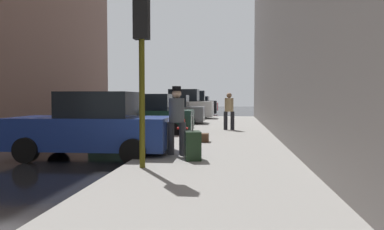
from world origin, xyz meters
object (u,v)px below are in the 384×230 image
parked_blue_sedan (93,127)px  parked_black_suv (191,105)px  traffic_light (142,44)px  parked_red_hatchback (198,105)px  pedestrian_with_beanie (177,117)px  duffel_bag (204,138)px  rolling_suitcase (193,145)px  parked_dark_green_sedan (144,116)px  parked_white_van (182,106)px  parked_gray_coupe (169,111)px  pedestrian_in_tan_coat (229,109)px  fire_hydrant (182,127)px

parked_blue_sedan → parked_black_suv: bearing=90.0°
traffic_light → parked_blue_sedan: bearing=132.8°
parked_red_hatchback → pedestrian_with_beanie: 30.07m
duffel_bag → parked_black_suv: bearing=97.7°
rolling_suitcase → parked_red_hatchback: bearing=95.2°
parked_dark_green_sedan → traffic_light: bearing=-76.6°
parked_white_van → parked_dark_green_sedan: bearing=-90.0°
traffic_light → pedestrian_with_beanie: 2.47m
parked_gray_coupe → rolling_suitcase: size_ratio=4.06×
duffel_bag → traffic_light: bearing=-101.0°
parked_blue_sedan → duffel_bag: parked_blue_sedan is taller
parked_dark_green_sedan → parked_red_hatchback: 23.99m
parked_black_suv → pedestrian_in_tan_coat: bearing=-77.3°
pedestrian_with_beanie → pedestrian_in_tan_coat: 7.83m
parked_gray_coupe → fire_hydrant: size_ratio=6.00×
pedestrian_with_beanie → parked_gray_coupe: bearing=100.9°
parked_white_van → parked_red_hatchback: (0.00, 12.46, -0.18)m
parked_gray_coupe → parked_red_hatchback: same height
parked_red_hatchback → traffic_light: traffic_light is taller
parked_blue_sedan → parked_gray_coupe: 11.83m
parked_red_hatchback → parked_gray_coupe: bearing=-90.0°
parked_gray_coupe → traffic_light: bearing=-82.4°
pedestrian_with_beanie → duffel_bag: (0.46, 2.95, -0.85)m
parked_blue_sedan → pedestrian_in_tan_coat: bearing=64.8°
parked_blue_sedan → parked_white_van: bearing=90.0°
pedestrian_with_beanie → pedestrian_in_tan_coat: pedestrian_with_beanie is taller
parked_blue_sedan → fire_hydrant: bearing=68.4°
pedestrian_with_beanie → parked_blue_sedan: bearing=175.2°
pedestrian_in_tan_coat → rolling_suitcase: 8.47m
parked_dark_green_sedan → fire_hydrant: 2.22m
parked_white_van → duffel_bag: parked_white_van is taller
parked_black_suv → pedestrian_with_beanie: parked_black_suv is taller
parked_dark_green_sedan → parked_gray_coupe: bearing=90.0°
parked_black_suv → parked_red_hatchback: bearing=90.0°
parked_white_van → traffic_light: traffic_light is taller
parked_white_van → rolling_suitcase: bearing=-81.2°
parked_black_suv → fire_hydrant: bearing=-84.5°
parked_gray_coupe → parked_white_van: 5.50m
parked_gray_coupe → pedestrian_with_beanie: size_ratio=2.38×
parked_dark_green_sedan → pedestrian_with_beanie: bearing=-68.9°
traffic_light → parked_dark_green_sedan: bearing=103.4°
fire_hydrant → pedestrian_with_beanie: (0.51, -4.75, 0.64)m
pedestrian_with_beanie → pedestrian_in_tan_coat: (1.24, 7.73, -0.03)m
pedestrian_in_tan_coat → traffic_light: bearing=-100.1°
pedestrian_in_tan_coat → parked_black_suv: bearing=102.7°
pedestrian_with_beanie → traffic_light: bearing=-104.2°
parked_gray_coupe → pedestrian_with_beanie: bearing=-79.1°
parked_blue_sedan → fire_hydrant: (1.80, 4.55, -0.35)m
parked_black_suv → parked_red_hatchback: 6.50m
traffic_light → pedestrian_in_tan_coat: (1.70, 9.54, -1.65)m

